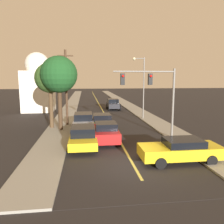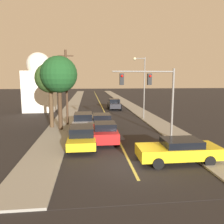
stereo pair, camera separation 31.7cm
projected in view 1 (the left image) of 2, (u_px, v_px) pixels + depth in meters
ground_plane at (133, 165)px, 12.72m from camera, size 200.00×200.00×0.00m
road_surface at (98, 102)px, 48.03m from camera, size 8.13×80.00×0.01m
sidewalk_left at (73, 102)px, 47.38m from camera, size 2.50×80.00×0.12m
sidewalk_right at (121, 101)px, 48.67m from camera, size 2.50×80.00×0.12m
car_near_lane_front at (106, 132)px, 17.33m from camera, size 1.99×3.97×1.58m
car_near_lane_second at (102, 122)px, 21.34m from camera, size 2.00×4.32×1.60m
car_outer_lane_front at (83, 136)px, 16.12m from camera, size 2.04×4.87×1.56m
car_outer_lane_second at (83, 121)px, 21.44m from camera, size 2.06×5.08×1.68m
car_far_oncoming at (113, 104)px, 35.69m from camera, size 2.02×4.24×1.72m
car_crossing_right at (181, 150)px, 13.17m from camera, size 4.89×2.01×1.41m
traffic_signal_mast at (154, 88)px, 17.57m from camera, size 5.07×0.42×5.69m
streetlamp_right at (141, 80)px, 26.47m from camera, size 1.50×0.36×7.42m
utility_pole_left at (66, 86)px, 22.88m from camera, size 1.60×0.24×7.81m
tree_left_near at (59, 75)px, 20.36m from camera, size 3.43×3.43×6.99m
tree_left_far at (50, 79)px, 21.34m from camera, size 2.94×2.94×6.42m
domed_building_left at (38, 84)px, 33.36m from camera, size 4.46×4.46×8.93m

